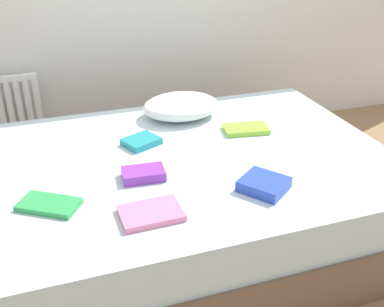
{
  "coord_description": "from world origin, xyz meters",
  "views": [
    {
      "loc": [
        -0.68,
        -1.94,
        1.58
      ],
      "look_at": [
        0.0,
        0.05,
        0.48
      ],
      "focal_mm": 42.76,
      "sensor_mm": 36.0,
      "label": 1
    }
  ],
  "objects_px": {
    "textbook_green": "(49,205)",
    "textbook_lime": "(246,129)",
    "textbook_teal": "(141,142)",
    "bed": "(195,196)",
    "textbook_blue": "(264,184)",
    "pillow": "(181,106)",
    "textbook_purple": "(143,174)",
    "textbook_pink": "(151,213)"
  },
  "relations": [
    {
      "from": "textbook_green",
      "to": "textbook_lime",
      "type": "bearing_deg",
      "value": 54.29
    },
    {
      "from": "textbook_teal",
      "to": "textbook_green",
      "type": "xyz_separation_m",
      "value": [
        -0.5,
        -0.45,
        -0.01
      ]
    },
    {
      "from": "bed",
      "to": "textbook_lime",
      "type": "relative_size",
      "value": 8.11
    },
    {
      "from": "textbook_blue",
      "to": "textbook_lime",
      "type": "relative_size",
      "value": 0.78
    },
    {
      "from": "bed",
      "to": "pillow",
      "type": "height_order",
      "value": "pillow"
    },
    {
      "from": "textbook_blue",
      "to": "textbook_teal",
      "type": "xyz_separation_m",
      "value": [
        -0.41,
        0.61,
        -0.01
      ]
    },
    {
      "from": "pillow",
      "to": "textbook_blue",
      "type": "bearing_deg",
      "value": -83.93
    },
    {
      "from": "textbook_purple",
      "to": "textbook_teal",
      "type": "xyz_separation_m",
      "value": [
        0.07,
        0.35,
        -0.01
      ]
    },
    {
      "from": "bed",
      "to": "pillow",
      "type": "bearing_deg",
      "value": 80.62
    },
    {
      "from": "textbook_green",
      "to": "textbook_teal",
      "type": "bearing_deg",
      "value": 75.14
    },
    {
      "from": "textbook_green",
      "to": "pillow",
      "type": "bearing_deg",
      "value": 75.54
    },
    {
      "from": "pillow",
      "to": "textbook_green",
      "type": "distance_m",
      "value": 1.1
    },
    {
      "from": "bed",
      "to": "textbook_green",
      "type": "xyz_separation_m",
      "value": [
        -0.73,
        -0.25,
        0.27
      ]
    },
    {
      "from": "bed",
      "to": "textbook_green",
      "type": "distance_m",
      "value": 0.82
    },
    {
      "from": "textbook_teal",
      "to": "textbook_green",
      "type": "bearing_deg",
      "value": -162.18
    },
    {
      "from": "textbook_purple",
      "to": "textbook_pink",
      "type": "bearing_deg",
      "value": -93.38
    },
    {
      "from": "bed",
      "to": "pillow",
      "type": "relative_size",
      "value": 4.36
    },
    {
      "from": "textbook_lime",
      "to": "pillow",
      "type": "bearing_deg",
      "value": 140.64
    },
    {
      "from": "bed",
      "to": "textbook_purple",
      "type": "height_order",
      "value": "textbook_purple"
    },
    {
      "from": "textbook_blue",
      "to": "textbook_green",
      "type": "distance_m",
      "value": 0.92
    },
    {
      "from": "textbook_lime",
      "to": "textbook_green",
      "type": "xyz_separation_m",
      "value": [
        -1.09,
        -0.42,
        -0.0
      ]
    },
    {
      "from": "bed",
      "to": "textbook_teal",
      "type": "xyz_separation_m",
      "value": [
        -0.23,
        0.2,
        0.27
      ]
    },
    {
      "from": "bed",
      "to": "textbook_purple",
      "type": "relative_size",
      "value": 10.31
    },
    {
      "from": "pillow",
      "to": "textbook_blue",
      "type": "relative_size",
      "value": 2.4
    },
    {
      "from": "bed",
      "to": "textbook_blue",
      "type": "distance_m",
      "value": 0.53
    },
    {
      "from": "bed",
      "to": "textbook_blue",
      "type": "bearing_deg",
      "value": -66.85
    },
    {
      "from": "textbook_blue",
      "to": "textbook_lime",
      "type": "distance_m",
      "value": 0.62
    },
    {
      "from": "textbook_green",
      "to": "textbook_purple",
      "type": "bearing_deg",
      "value": 46.63
    },
    {
      "from": "textbook_purple",
      "to": "textbook_teal",
      "type": "relative_size",
      "value": 1.1
    },
    {
      "from": "pillow",
      "to": "textbook_green",
      "type": "height_order",
      "value": "pillow"
    },
    {
      "from": "bed",
      "to": "textbook_blue",
      "type": "height_order",
      "value": "textbook_blue"
    },
    {
      "from": "bed",
      "to": "textbook_green",
      "type": "relative_size",
      "value": 8.09
    },
    {
      "from": "textbook_pink",
      "to": "textbook_purple",
      "type": "bearing_deg",
      "value": 81.2
    },
    {
      "from": "textbook_pink",
      "to": "textbook_lime",
      "type": "bearing_deg",
      "value": 40.3
    },
    {
      "from": "pillow",
      "to": "textbook_blue",
      "type": "xyz_separation_m",
      "value": [
        0.1,
        -0.91,
        -0.04
      ]
    },
    {
      "from": "pillow",
      "to": "textbook_blue",
      "type": "height_order",
      "value": "pillow"
    },
    {
      "from": "textbook_blue",
      "to": "pillow",
      "type": "bearing_deg",
      "value": 149.38
    },
    {
      "from": "textbook_lime",
      "to": "textbook_purple",
      "type": "relative_size",
      "value": 1.27
    },
    {
      "from": "textbook_blue",
      "to": "textbook_purple",
      "type": "xyz_separation_m",
      "value": [
        -0.48,
        0.27,
        -0.0
      ]
    },
    {
      "from": "textbook_lime",
      "to": "textbook_pink",
      "type": "bearing_deg",
      "value": -129.34
    },
    {
      "from": "textbook_teal",
      "to": "textbook_pink",
      "type": "relative_size",
      "value": 0.71
    },
    {
      "from": "textbook_purple",
      "to": "bed",
      "type": "bearing_deg",
      "value": 30.48
    }
  ]
}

